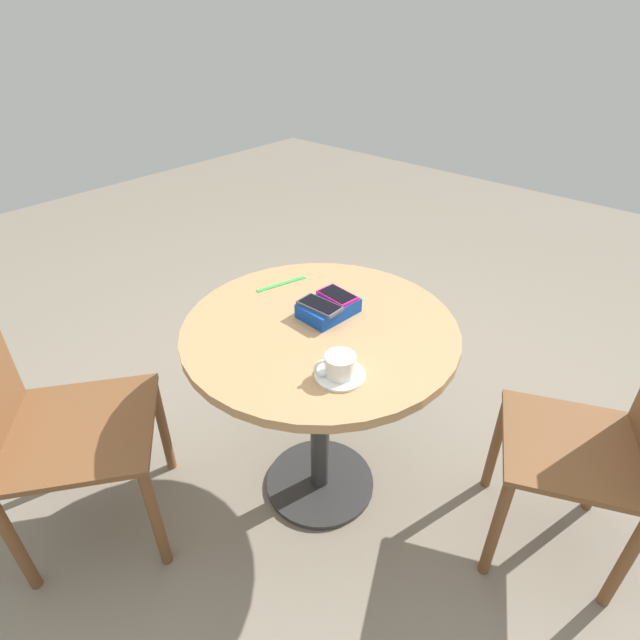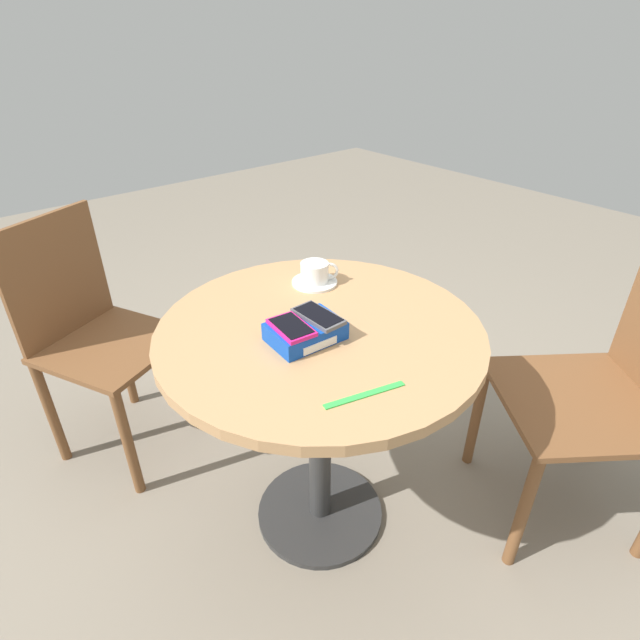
{
  "view_description": "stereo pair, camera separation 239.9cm",
  "coord_description": "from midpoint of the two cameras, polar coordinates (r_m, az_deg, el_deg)",
  "views": [
    {
      "loc": [
        0.97,
        0.85,
        1.61
      ],
      "look_at": [
        0.0,
        0.0,
        0.77
      ],
      "focal_mm": 28.0,
      "sensor_mm": 36.0,
      "label": 1
    },
    {
      "loc": [
        -0.72,
        -0.85,
        1.44
      ],
      "look_at": [
        0.0,
        0.0,
        0.77
      ],
      "focal_mm": 28.0,
      "sensor_mm": 36.0,
      "label": 2
    }
  ],
  "objects": [
    {
      "name": "ground_plane",
      "position": [
        1.53,
        -7.57,
        -61.72
      ],
      "size": [
        8.0,
        8.0,
        0.0
      ],
      "primitive_type": "plane",
      "color": "gray"
    },
    {
      "name": "round_table",
      "position": [
        0.93,
        -13.23,
        -63.32
      ],
      "size": [
        0.86,
        0.86,
        0.75
      ],
      "color": "#2D2D2D",
      "rests_on": "ground_plane"
    },
    {
      "name": "phone_box",
      "position": [
        0.78,
        -26.14,
        -67.4
      ],
      "size": [
        0.19,
        0.14,
        0.05
      ],
      "color": "#0F42AD",
      "rests_on": "round_table"
    },
    {
      "name": "phone_magenta",
      "position": [
        0.76,
        -35.65,
        -68.19
      ],
      "size": [
        0.09,
        0.13,
        0.01
      ],
      "color": "#D11975",
      "rests_on": "phone_box"
    },
    {
      "name": "phone_gray",
      "position": [
        0.74,
        -19.89,
        -66.66
      ],
      "size": [
        0.07,
        0.14,
        0.01
      ],
      "color": "#515156",
      "rests_on": "phone_box"
    },
    {
      "name": "saucer",
      "position": [
        0.8,
        -11.61,
        -45.93
      ],
      "size": [
        0.14,
        0.14,
        0.01
      ],
      "primitive_type": "cylinder",
      "color": "white",
      "rests_on": "round_table"
    },
    {
      "name": "coffee_cup",
      "position": [
        0.77,
        -11.72,
        -45.34
      ],
      "size": [
        0.11,
        0.09,
        0.06
      ],
      "color": "white",
      "rests_on": "saucer"
    },
    {
      "name": "lanyard_strap",
      "position": [
        0.86,
        0.63,
        -83.85
      ],
      "size": [
        0.19,
        0.07,
        0.0
      ],
      "primitive_type": "cube",
      "rotation": [
        0.0,
        0.0,
        -0.27
      ],
      "color": "green",
      "rests_on": "round_table"
    },
    {
      "name": "chair_near_window",
      "position": [
        1.41,
        -48.23,
        -32.34
      ],
      "size": [
        0.54,
        0.54,
        0.9
      ],
      "color": "brown",
      "rests_on": "ground_plane"
    },
    {
      "name": "chair_far_side",
      "position": [
        1.3,
        55.4,
        -45.34
      ],
      "size": [
        0.64,
        0.64,
        0.86
      ],
      "color": "brown",
      "rests_on": "ground_plane"
    }
  ]
}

